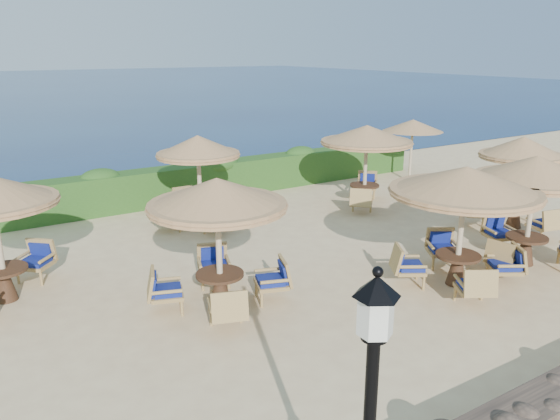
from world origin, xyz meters
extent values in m
plane|color=beige|center=(0.00, 0.00, 0.00)|extent=(120.00, 120.00, 0.00)
plane|color=#0B1E47|center=(0.00, 70.00, 0.00)|extent=(160.00, 160.00, 0.00)
cube|color=#1F4516|center=(0.00, 7.20, 0.60)|extent=(18.00, 0.90, 1.20)
cylinder|color=silver|center=(-4.80, -6.80, 2.98)|extent=(0.30, 0.30, 0.36)
cone|color=black|center=(-4.80, -6.80, 3.22)|extent=(0.40, 0.40, 0.18)
cylinder|color=#C8B38D|center=(7.80, 5.20, 1.10)|extent=(0.10, 0.10, 2.20)
cone|color=#95673D|center=(7.80, 5.20, 2.18)|extent=(2.30, 2.30, 0.45)
cylinder|color=#C8B38D|center=(-3.21, -0.57, 1.20)|extent=(0.12, 0.12, 2.40)
cone|color=#95673D|center=(-3.21, -0.57, 2.38)|extent=(2.74, 2.74, 0.55)
cylinder|color=#95673D|center=(-3.21, -0.57, 2.10)|extent=(2.68, 2.68, 0.14)
cylinder|color=#452918|center=(-3.21, -0.57, 0.68)|extent=(0.96, 0.96, 0.06)
cone|color=#452918|center=(-3.21, -0.57, 0.33)|extent=(0.44, 0.44, 0.64)
cylinder|color=#C8B38D|center=(1.64, -2.40, 1.20)|extent=(0.12, 0.12, 2.40)
cone|color=#95673D|center=(1.64, -2.40, 2.38)|extent=(3.19, 3.19, 0.55)
cylinder|color=#95673D|center=(1.64, -2.40, 2.10)|extent=(3.13, 3.13, 0.14)
cylinder|color=#452918|center=(1.64, -2.40, 0.68)|extent=(0.96, 0.96, 0.06)
cone|color=#452918|center=(1.64, -2.40, 0.33)|extent=(0.44, 0.44, 0.64)
cylinder|color=#C8B38D|center=(3.96, -2.47, 1.20)|extent=(0.12, 0.12, 2.40)
cone|color=#95673D|center=(3.96, -2.47, 2.38)|extent=(2.80, 2.80, 0.55)
cylinder|color=#95673D|center=(3.96, -2.47, 2.10)|extent=(2.74, 2.74, 0.14)
cylinder|color=#452918|center=(3.96, -2.47, 0.68)|extent=(0.96, 0.96, 0.06)
cone|color=#452918|center=(3.96, -2.47, 0.33)|extent=(0.44, 0.44, 0.64)
cylinder|color=#452918|center=(-6.85, 1.99, 0.68)|extent=(0.96, 0.96, 0.06)
cone|color=#452918|center=(-6.85, 1.99, 0.33)|extent=(0.44, 0.44, 0.64)
cylinder|color=#C8B38D|center=(-1.38, 4.45, 1.20)|extent=(0.12, 0.12, 2.40)
cone|color=#95673D|center=(-1.38, 4.45, 2.38)|extent=(2.39, 2.39, 0.55)
cylinder|color=#95673D|center=(-1.38, 4.45, 2.10)|extent=(2.35, 2.35, 0.14)
cylinder|color=#452918|center=(-1.38, 4.45, 0.68)|extent=(0.96, 0.96, 0.06)
cone|color=#452918|center=(-1.38, 4.45, 0.33)|extent=(0.44, 0.44, 0.64)
cylinder|color=#C8B38D|center=(4.05, 3.52, 1.20)|extent=(0.12, 0.12, 2.40)
cone|color=#95673D|center=(4.05, 3.52, 2.38)|extent=(2.98, 2.98, 0.55)
cylinder|color=#95673D|center=(4.05, 3.52, 2.10)|extent=(2.92, 2.92, 0.14)
cylinder|color=#452918|center=(4.05, 3.52, 0.68)|extent=(0.96, 0.96, 0.06)
cone|color=#452918|center=(4.05, 3.52, 0.33)|extent=(0.44, 0.44, 0.64)
cylinder|color=#C8B38D|center=(6.21, -0.57, 1.20)|extent=(0.12, 0.12, 2.40)
cone|color=#95673D|center=(6.21, -0.57, 2.38)|extent=(2.35, 2.35, 0.55)
cylinder|color=#95673D|center=(6.21, -0.57, 2.10)|extent=(2.31, 2.31, 0.14)
cylinder|color=#452918|center=(6.21, -0.57, 0.68)|extent=(0.96, 0.96, 0.06)
cone|color=#452918|center=(6.21, -0.57, 0.33)|extent=(0.44, 0.44, 0.64)
camera|label=1|loc=(-7.53, -9.72, 5.01)|focal=35.00mm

